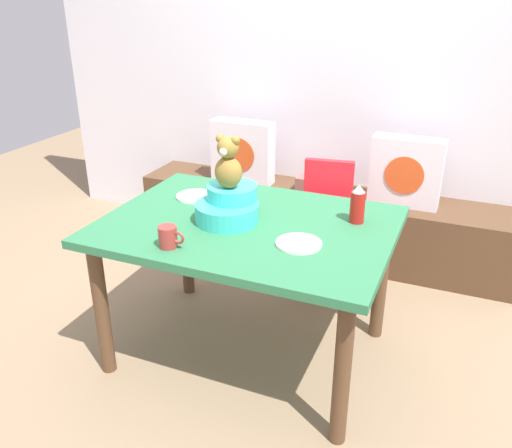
{
  "coord_description": "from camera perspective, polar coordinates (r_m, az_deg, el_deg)",
  "views": [
    {
      "loc": [
        0.92,
        -2.1,
        1.76
      ],
      "look_at": [
        0.0,
        0.1,
        0.69
      ],
      "focal_mm": 37.49,
      "sensor_mm": 36.0,
      "label": 1
    }
  ],
  "objects": [
    {
      "name": "teddy_bear",
      "position": [
        2.44,
        -3.03,
        6.45
      ],
      "size": [
        0.13,
        0.12,
        0.25
      ],
      "color": "olive",
      "rests_on": "infant_seat_teal"
    },
    {
      "name": "dinner_plate_near",
      "position": [
        2.3,
        4.58,
        -2.09
      ],
      "size": [
        0.2,
        0.2,
        0.01
      ],
      "primitive_type": "cylinder",
      "color": "white",
      "rests_on": "dining_table"
    },
    {
      "name": "highchair",
      "position": [
        3.25,
        7.35,
        1.59
      ],
      "size": [
        0.36,
        0.48,
        0.79
      ],
      "color": "red",
      "rests_on": "ground_plane"
    },
    {
      "name": "ketchup_bottle",
      "position": [
        2.53,
        10.79,
        2.03
      ],
      "size": [
        0.07,
        0.07,
        0.18
      ],
      "color": "red",
      "rests_on": "dining_table"
    },
    {
      "name": "back_wall",
      "position": [
        3.76,
        8.78,
        16.9
      ],
      "size": [
        4.4,
        0.1,
        2.6
      ],
      "primitive_type": "cube",
      "color": "silver",
      "rests_on": "ground_plane"
    },
    {
      "name": "pillow_floral_right",
      "position": [
        3.51,
        15.7,
        5.37
      ],
      "size": [
        0.44,
        0.15,
        0.44
      ],
      "color": "silver",
      "rests_on": "window_bench"
    },
    {
      "name": "infant_seat_teal",
      "position": [
        2.51,
        -2.93,
        1.97
      ],
      "size": [
        0.3,
        0.33,
        0.16
      ],
      "color": "#37C5BF",
      "rests_on": "dining_table"
    },
    {
      "name": "dining_table",
      "position": [
        2.55,
        -0.87,
        -1.78
      ],
      "size": [
        1.35,
        0.99,
        0.74
      ],
      "color": "#2D7247",
      "rests_on": "ground_plane"
    },
    {
      "name": "coffee_mug",
      "position": [
        2.29,
        -9.33,
        -1.36
      ],
      "size": [
        0.12,
        0.08,
        0.09
      ],
      "color": "#9E332D",
      "rests_on": "dining_table"
    },
    {
      "name": "book_stack",
      "position": [
        3.71,
        5.96,
        4.3
      ],
      "size": [
        0.2,
        0.14,
        0.09
      ],
      "primitive_type": "cube",
      "color": "#84534D",
      "rests_on": "window_bench"
    },
    {
      "name": "dinner_plate_far",
      "position": [
        2.82,
        -6.49,
        2.96
      ],
      "size": [
        0.2,
        0.2,
        0.01
      ],
      "primitive_type": "cylinder",
      "color": "white",
      "rests_on": "dining_table"
    },
    {
      "name": "pillow_floral_left",
      "position": [
        3.8,
        -1.46,
        7.69
      ],
      "size": [
        0.44,
        0.15,
        0.44
      ],
      "color": "silver",
      "rests_on": "window_bench"
    },
    {
      "name": "window_bench",
      "position": [
        3.79,
        6.73,
        0.22
      ],
      "size": [
        2.6,
        0.44,
        0.46
      ],
      "primitive_type": "cube",
      "color": "brown",
      "rests_on": "ground_plane"
    },
    {
      "name": "ground_plane",
      "position": [
        2.89,
        -0.79,
        -13.33
      ],
      "size": [
        8.0,
        8.0,
        0.0
      ],
      "primitive_type": "plane",
      "color": "#8C7256"
    }
  ]
}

